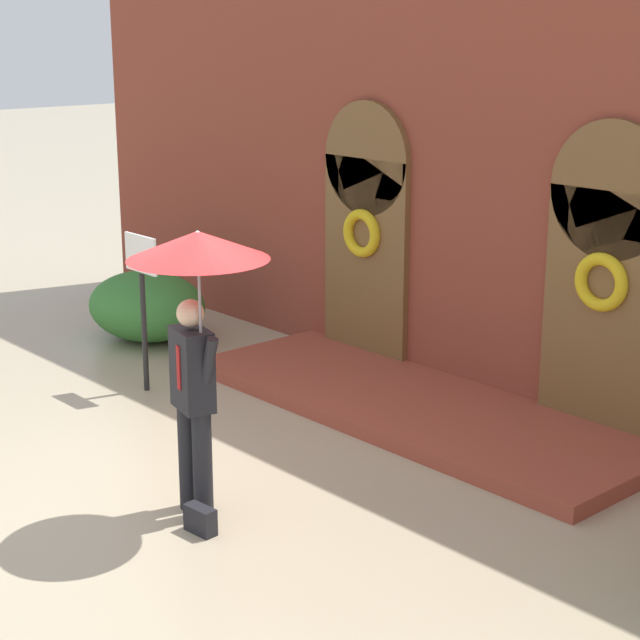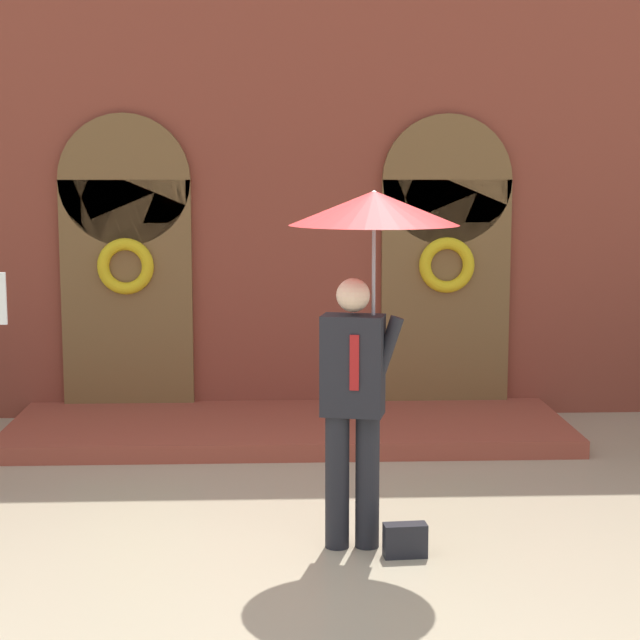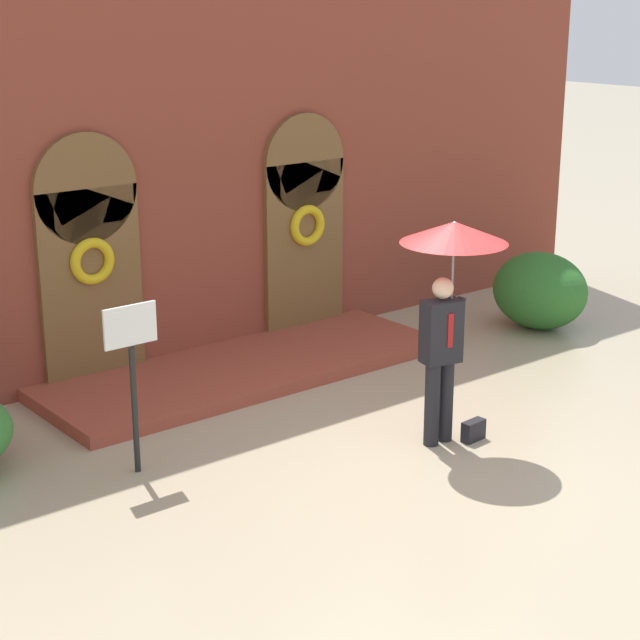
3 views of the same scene
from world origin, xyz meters
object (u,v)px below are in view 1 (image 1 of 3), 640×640
Objects in this scene: person_with_umbrella at (197,288)px; sign_post at (142,287)px; handbag at (200,520)px; shrub_left at (147,306)px.

person_with_umbrella is 1.37× the size of sign_post.
person_with_umbrella is 1.83m from handbag.
person_with_umbrella is at bearing 134.68° from handbag.
person_with_umbrella reaches higher than sign_post.
shrub_left is at bearing 146.48° from sign_post.
person_with_umbrella reaches higher than handbag.
handbag is at bearing -26.16° from sign_post.
sign_post is (-3.16, 1.55, 1.05)m from handbag.
sign_post is (-2.93, 1.35, -0.75)m from person_with_umbrella.
handbag is (0.23, -0.20, -1.80)m from person_with_umbrella.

